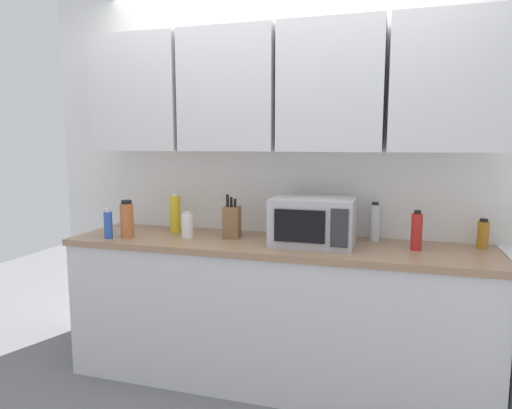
# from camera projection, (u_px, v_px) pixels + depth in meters

# --- Properties ---
(wall_back_with_cabinets) EXTENTS (3.44, 0.38, 2.60)m
(wall_back_with_cabinets) POSITION_uv_depth(u_px,v_px,m) (283.00, 131.00, 2.92)
(wall_back_with_cabinets) COLOR white
(wall_back_with_cabinets) RESTS_ON ground_plane
(counter_run) EXTENTS (2.57, 0.63, 0.90)m
(counter_run) POSITION_uv_depth(u_px,v_px,m) (273.00, 312.00, 2.85)
(counter_run) COLOR silver
(counter_run) RESTS_ON ground_plane
(microwave) EXTENTS (0.48, 0.37, 0.28)m
(microwave) POSITION_uv_depth(u_px,v_px,m) (313.00, 221.00, 2.70)
(microwave) COLOR #B7B7BC
(microwave) RESTS_ON counter_run
(knife_block) EXTENTS (0.12, 0.13, 0.28)m
(knife_block) POSITION_uv_depth(u_px,v_px,m) (232.00, 222.00, 2.90)
(knife_block) COLOR brown
(knife_block) RESTS_ON counter_run
(bottle_clear_tall) EXTENTS (0.06, 0.06, 0.24)m
(bottle_clear_tall) POSITION_uv_depth(u_px,v_px,m) (375.00, 222.00, 2.81)
(bottle_clear_tall) COLOR silver
(bottle_clear_tall) RESTS_ON counter_run
(bottle_red_sauce) EXTENTS (0.06, 0.06, 0.23)m
(bottle_red_sauce) POSITION_uv_depth(u_px,v_px,m) (417.00, 231.00, 2.56)
(bottle_red_sauce) COLOR red
(bottle_red_sauce) RESTS_ON counter_run
(bottle_blue_cleaner) EXTENTS (0.05, 0.05, 0.19)m
(bottle_blue_cleaner) POSITION_uv_depth(u_px,v_px,m) (108.00, 224.00, 2.88)
(bottle_blue_cleaner) COLOR #2D56B7
(bottle_blue_cleaner) RESTS_ON counter_run
(bottle_white_jar) EXTENTS (0.08, 0.08, 0.17)m
(bottle_white_jar) POSITION_uv_depth(u_px,v_px,m) (187.00, 226.00, 2.91)
(bottle_white_jar) COLOR white
(bottle_white_jar) RESTS_ON counter_run
(bottle_yellow_mustard) EXTENTS (0.07, 0.07, 0.27)m
(bottle_yellow_mustard) POSITION_uv_depth(u_px,v_px,m) (175.00, 213.00, 3.08)
(bottle_yellow_mustard) COLOR gold
(bottle_yellow_mustard) RESTS_ON counter_run
(bottle_spice_jar) EXTENTS (0.08, 0.08, 0.24)m
(bottle_spice_jar) POSITION_uv_depth(u_px,v_px,m) (127.00, 220.00, 2.90)
(bottle_spice_jar) COLOR #BC6638
(bottle_spice_jar) RESTS_ON counter_run
(bottle_amber_vinegar) EXTENTS (0.06, 0.06, 0.17)m
(bottle_amber_vinegar) POSITION_uv_depth(u_px,v_px,m) (483.00, 234.00, 2.61)
(bottle_amber_vinegar) COLOR #AD701E
(bottle_amber_vinegar) RESTS_ON counter_run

